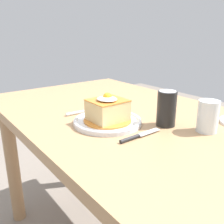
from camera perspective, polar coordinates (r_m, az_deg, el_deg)
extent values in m
cube|color=#A87F56|center=(1.04, 2.12, -0.93)|extent=(1.26, 0.80, 0.04)
cylinder|color=#A87F56|center=(1.52, -21.70, -11.14)|extent=(0.07, 0.07, 0.70)
cylinder|color=#A87F56|center=(1.76, -1.32, -5.61)|extent=(0.07, 0.07, 0.70)
cylinder|color=white|center=(0.90, -1.02, -2.37)|extent=(0.24, 0.24, 0.01)
torus|color=white|center=(0.89, -1.02, -1.92)|extent=(0.24, 0.24, 0.01)
cylinder|color=orange|center=(0.89, -1.02, -1.89)|extent=(0.17, 0.17, 0.01)
cube|color=#E5C684|center=(0.88, -1.03, 0.42)|extent=(0.11, 0.12, 0.07)
cube|color=orange|center=(0.87, -1.05, 2.69)|extent=(0.11, 0.12, 0.00)
ellipsoid|color=white|center=(0.86, -1.15, 3.01)|extent=(0.08, 0.07, 0.01)
sphere|color=yellow|center=(0.87, -1.05, 3.42)|extent=(0.03, 0.03, 0.03)
cylinder|color=silver|center=(1.00, -8.47, -0.24)|extent=(0.02, 0.08, 0.01)
cube|color=silver|center=(1.03, -5.24, 0.38)|extent=(0.03, 0.05, 0.00)
cylinder|color=silver|center=(1.04, -3.82, 0.51)|extent=(0.00, 0.03, 0.00)
cylinder|color=silver|center=(1.04, -4.04, 0.62)|extent=(0.00, 0.03, 0.00)
cylinder|color=silver|center=(1.05, -4.26, 0.73)|extent=(0.00, 0.03, 0.00)
cylinder|color=#262628|center=(0.76, 4.07, -6.07)|extent=(0.01, 0.08, 0.01)
cube|color=silver|center=(0.82, 8.36, -4.55)|extent=(0.02, 0.09, 0.00)
cylinder|color=black|center=(0.88, 12.30, 0.74)|extent=(0.07, 0.07, 0.12)
cylinder|color=silver|center=(0.87, 12.57, 4.65)|extent=(0.06, 0.06, 0.00)
cylinder|color=silver|center=(0.88, 20.83, -2.37)|extent=(0.06, 0.06, 0.06)
cylinder|color=silver|center=(0.87, 21.00, -0.92)|extent=(0.07, 0.07, 0.10)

